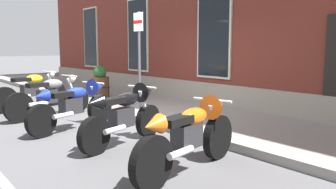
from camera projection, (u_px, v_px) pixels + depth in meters
name	position (u px, v px, depth m)	size (l,w,h in m)	color
ground_plane	(131.00, 121.00, 7.86)	(140.00, 140.00, 0.00)	#4C4C4F
sidewalk	(176.00, 111.00, 8.67)	(27.87, 2.66, 0.15)	gray
motorcycle_yellow_naked	(32.00, 91.00, 9.40)	(0.82, 2.15, 1.00)	black
motorcycle_grey_naked	(50.00, 97.00, 8.20)	(0.69, 2.16, 0.99)	black
motorcycle_blue_sport	(76.00, 103.00, 7.04)	(0.86, 2.08, 0.99)	black
motorcycle_black_sport	(127.00, 112.00, 5.92)	(0.80, 1.92, 1.04)	black
motorcycle_orange_sport	(193.00, 131.00, 4.60)	(0.75, 2.14, 0.99)	black
parking_sign	(139.00, 47.00, 8.40)	(0.36, 0.07, 2.38)	#4C4C51
barrel_planter	(100.00, 83.00, 10.72)	(0.58, 0.58, 0.95)	brown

